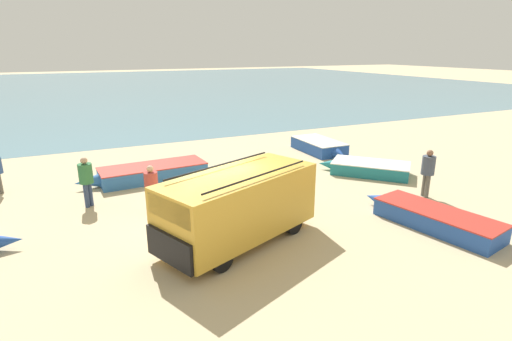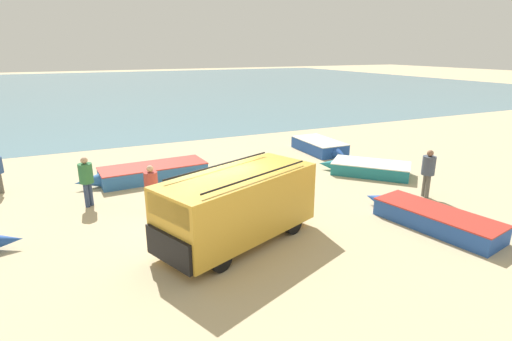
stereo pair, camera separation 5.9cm
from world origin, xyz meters
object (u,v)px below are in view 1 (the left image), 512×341
fishing_rowboat_1 (432,217)px  fishing_rowboat_2 (368,168)px  fishing_rowboat_3 (320,146)px  fisherman_0 (86,177)px  fisherman_3 (151,186)px  fisherman_2 (428,169)px  fishing_rowboat_4 (150,173)px  parked_van (238,205)px

fishing_rowboat_1 → fishing_rowboat_2: fishing_rowboat_1 is taller
fishing_rowboat_3 → fishing_rowboat_2: bearing=-3.4°
fishing_rowboat_2 → fisherman_0: bearing=41.2°
fishing_rowboat_1 → fisherman_3: size_ratio=2.71×
fisherman_2 → fishing_rowboat_4: bearing=-23.1°
fishing_rowboat_1 → fisherman_2: 2.88m
fishing_rowboat_3 → fisherman_0: 12.16m
fisherman_2 → parked_van: bearing=15.5°
fishing_rowboat_1 → fishing_rowboat_2: bearing=-31.3°
fishing_rowboat_2 → fishing_rowboat_4: fishing_rowboat_4 is taller
parked_van → fishing_rowboat_3: 11.17m
parked_van → fishing_rowboat_1: (5.89, -1.64, -0.84)m
fishing_rowboat_3 → fisherman_2: 7.41m
fishing_rowboat_3 → fisherman_2: bearing=-1.5°
parked_van → fisherman_2: size_ratio=2.84×
fisherman_0 → fishing_rowboat_4: bearing=84.5°
parked_van → fishing_rowboat_2: (7.74, 3.55, -0.86)m
fishing_rowboat_4 → fisherman_0: 3.40m
fishing_rowboat_1 → fisherman_2: size_ratio=2.57×
fishing_rowboat_1 → fisherman_0: size_ratio=2.59×
fishing_rowboat_1 → fishing_rowboat_2: (1.86, 5.18, -0.02)m
fishing_rowboat_1 → fisherman_2: (1.90, 2.02, 0.79)m
fishing_rowboat_2 → fisherman_0: fisherman_0 is taller
fishing_rowboat_2 → fishing_rowboat_1: bearing=117.4°
fishing_rowboat_1 → fisherman_3: (-7.73, 4.65, 0.74)m
fishing_rowboat_1 → fishing_rowboat_2: 5.51m
fisherman_0 → fisherman_2: (11.53, -4.35, 0.01)m
parked_van → fishing_rowboat_4: bearing=-102.0°
fishing_rowboat_3 → fisherman_0: fisherman_0 is taller
fishing_rowboat_3 → fisherman_2: size_ratio=2.12×
parked_van → fisherman_2: bearing=160.8°
parked_van → fishing_rowboat_3: parked_van is taller
parked_van → fisherman_2: (7.78, 0.38, -0.05)m
fisherman_0 → fisherman_3: size_ratio=1.05×
fishing_rowboat_1 → fisherman_2: fisherman_2 is taller
fishing_rowboat_2 → fisherman_2: bearing=137.8°
parked_van → fisherman_3: size_ratio=3.01×
fishing_rowboat_1 → fisherman_3: fisherman_3 is taller
fishing_rowboat_3 → fisherman_0: (-11.75, -3.01, 0.76)m
parked_van → fishing_rowboat_1: bearing=142.5°
fishing_rowboat_3 → fishing_rowboat_4: (-9.22, -0.88, -0.01)m
parked_van → fishing_rowboat_2: 8.56m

